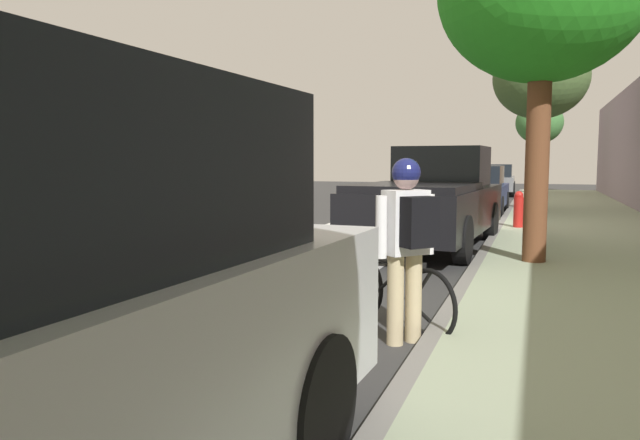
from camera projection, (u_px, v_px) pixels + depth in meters
ground at (431, 231)px, 14.27m from camera, size 66.06×66.06×0.00m
sidewalk at (589, 234)px, 13.08m from camera, size 3.68×41.29×0.13m
curb_edge at (498, 231)px, 13.74m from camera, size 0.16×41.29×0.13m
lane_stripe_centre at (313, 229)px, 14.62m from camera, size 0.14×40.00×0.01m
lane_stripe_bike_edge at (434, 231)px, 14.24m from camera, size 0.12×41.29×0.01m
parked_pickup_black_second at (432, 201)px, 11.44m from camera, size 2.28×5.41×1.95m
parked_sedan_dark_blue_mid at (476, 190)px, 18.68m from camera, size 1.86×4.41×1.52m
parked_sedan_grey_far at (495, 180)px, 29.19m from camera, size 1.92×4.44×1.52m
bicycle_at_curb at (394, 292)px, 5.89m from camera, size 1.39×1.08×0.74m
cyclist_with_backpack at (407, 232)px, 5.31m from camera, size 0.54×0.55×1.68m
street_tree_far_end at (541, 79)px, 18.87m from camera, size 2.96×2.96×5.50m
street_tree_corner at (539, 124)px, 29.14m from camera, size 2.24×2.24×4.45m
fire_hydrant at (518, 209)px, 13.83m from camera, size 0.22×0.22×0.84m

